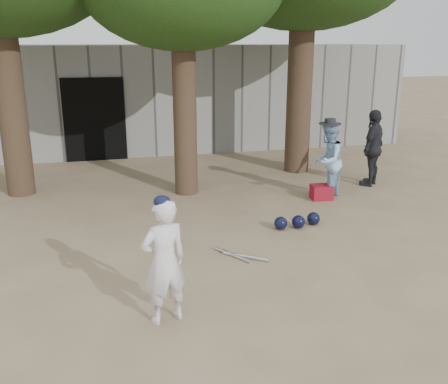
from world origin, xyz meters
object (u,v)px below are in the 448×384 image
object	(u,v)px
spectator_blue	(328,161)
red_bag	(322,192)
spectator_dark	(373,148)
boy_player	(164,262)

from	to	relation	value
spectator_blue	red_bag	size ratio (longest dim) A/B	3.74
spectator_dark	red_bag	size ratio (longest dim) A/B	4.02
spectator_dark	red_bag	bearing A→B (deg)	-15.42
spectator_blue	spectator_dark	size ratio (longest dim) A/B	0.93
spectator_blue	red_bag	bearing A→B (deg)	-27.74
boy_player	spectator_blue	size ratio (longest dim) A/B	0.94
spectator_dark	spectator_blue	bearing A→B (deg)	-15.07
spectator_dark	boy_player	bearing A→B (deg)	0.16
boy_player	red_bag	size ratio (longest dim) A/B	3.52
red_bag	boy_player	bearing A→B (deg)	-134.38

